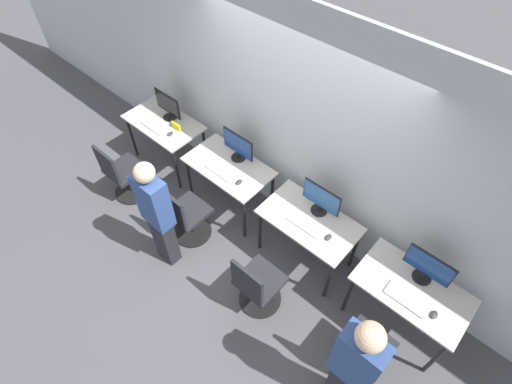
% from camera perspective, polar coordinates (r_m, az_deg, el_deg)
% --- Properties ---
extents(ground_plane, '(20.00, 20.00, 0.00)m').
position_cam_1_polar(ground_plane, '(5.05, -0.95, -7.38)').
color(ground_plane, '#4C4C51').
extents(wall_back, '(12.00, 0.05, 2.80)m').
position_cam_1_polar(wall_back, '(4.37, 5.52, 8.96)').
color(wall_back, '#B7BCC1').
rests_on(wall_back, ground_plane).
extents(desk_far_left, '(1.08, 0.63, 0.75)m').
position_cam_1_polar(desk_far_left, '(5.66, -12.96, 9.03)').
color(desk_far_left, '#BCB7AD').
rests_on(desk_far_left, ground_plane).
extents(monitor_far_left, '(0.46, 0.18, 0.38)m').
position_cam_1_polar(monitor_far_left, '(5.53, -12.49, 11.97)').
color(monitor_far_left, black).
rests_on(monitor_far_left, desk_far_left).
extents(keyboard_far_left, '(0.40, 0.17, 0.02)m').
position_cam_1_polar(keyboard_far_left, '(5.54, -14.20, 9.11)').
color(keyboard_far_left, silver).
rests_on(keyboard_far_left, desk_far_left).
extents(mouse_far_left, '(0.06, 0.09, 0.03)m').
position_cam_1_polar(mouse_far_left, '(5.37, -12.18, 8.13)').
color(mouse_far_left, '#333333').
rests_on(mouse_far_left, desk_far_left).
extents(office_chair_far_left, '(0.48, 0.48, 0.91)m').
position_cam_1_polar(office_chair_far_left, '(5.53, -18.45, 2.24)').
color(office_chair_far_left, black).
rests_on(office_chair_far_left, ground_plane).
extents(desk_left, '(1.08, 0.63, 0.75)m').
position_cam_1_polar(desk_left, '(4.94, -3.89, 3.06)').
color(desk_left, '#BCB7AD').
rests_on(desk_left, ground_plane).
extents(monitor_left, '(0.46, 0.18, 0.38)m').
position_cam_1_polar(monitor_left, '(4.82, -2.59, 6.59)').
color(monitor_left, black).
rests_on(monitor_left, desk_left).
extents(keyboard_left, '(0.40, 0.17, 0.02)m').
position_cam_1_polar(keyboard_left, '(4.81, -4.98, 3.09)').
color(keyboard_left, silver).
rests_on(keyboard_left, desk_left).
extents(mouse_left, '(0.06, 0.09, 0.03)m').
position_cam_1_polar(mouse_left, '(4.66, -2.45, 1.43)').
color(mouse_left, '#333333').
rests_on(mouse_left, desk_left).
extents(office_chair_left, '(0.48, 0.48, 0.91)m').
position_cam_1_polar(office_chair_left, '(4.89, -9.99, -3.58)').
color(office_chair_left, black).
rests_on(office_chair_left, ground_plane).
extents(person_left, '(0.36, 0.21, 1.61)m').
position_cam_1_polar(person_left, '(4.36, -13.97, -2.90)').
color(person_left, '#232328').
rests_on(person_left, ground_plane).
extents(desk_right, '(1.08, 0.63, 0.75)m').
position_cam_1_polar(desk_right, '(4.45, 7.56, -4.66)').
color(desk_right, '#BCB7AD').
rests_on(desk_right, ground_plane).
extents(monitor_right, '(0.46, 0.18, 0.38)m').
position_cam_1_polar(monitor_right, '(4.31, 9.29, -1.02)').
color(monitor_right, black).
rests_on(monitor_right, desk_right).
extents(keyboard_right, '(0.40, 0.17, 0.02)m').
position_cam_1_polar(keyboard_right, '(4.32, 7.08, -4.51)').
color(keyboard_right, silver).
rests_on(keyboard_right, desk_right).
extents(mouse_right, '(0.06, 0.09, 0.03)m').
position_cam_1_polar(mouse_right, '(4.25, 10.30, -6.39)').
color(mouse_right, '#333333').
rests_on(mouse_right, desk_right).
extents(office_chair_right, '(0.48, 0.48, 0.91)m').
position_cam_1_polar(office_chair_right, '(4.34, 0.13, -13.38)').
color(office_chair_right, black).
rests_on(office_chair_right, ground_plane).
extents(desk_far_right, '(1.08, 0.63, 0.75)m').
position_cam_1_polar(desk_far_right, '(4.27, 21.20, -13.35)').
color(desk_far_right, '#BCB7AD').
rests_on(desk_far_right, ground_plane).
extents(monitor_far_right, '(0.46, 0.18, 0.38)m').
position_cam_1_polar(monitor_far_right, '(4.12, 23.38, -9.82)').
color(monitor_far_right, black).
rests_on(monitor_far_right, desk_far_right).
extents(keyboard_far_right, '(0.40, 0.17, 0.02)m').
position_cam_1_polar(keyboard_far_right, '(4.11, 20.74, -14.06)').
color(keyboard_far_right, silver).
rests_on(keyboard_far_right, desk_far_right).
extents(mouse_far_right, '(0.06, 0.09, 0.03)m').
position_cam_1_polar(mouse_far_right, '(4.12, 24.08, -15.71)').
color(mouse_far_right, '#333333').
rests_on(mouse_far_right, desk_far_right).
extents(office_chair_far_right, '(0.48, 0.48, 0.91)m').
position_cam_1_polar(office_chair_far_right, '(4.20, 15.00, -21.35)').
color(office_chair_far_right, black).
rests_on(office_chair_far_right, ground_plane).
extents(person_far_right, '(0.36, 0.22, 1.67)m').
position_cam_1_polar(person_far_right, '(3.56, 13.66, -23.06)').
color(person_far_right, '#232328').
rests_on(person_far_right, ground_plane).
extents(placard_far_left, '(0.16, 0.03, 0.08)m').
position_cam_1_polar(placard_far_left, '(5.43, -11.35, 9.23)').
color(placard_far_left, yellow).
rests_on(placard_far_left, desk_far_left).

